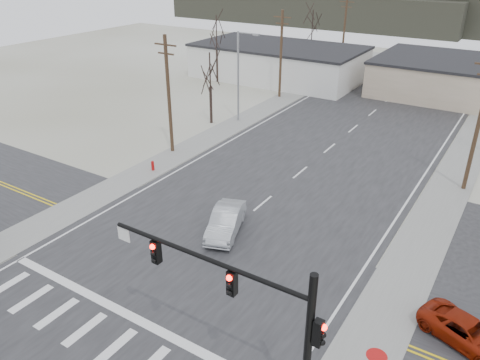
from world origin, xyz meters
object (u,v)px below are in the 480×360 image
object	(u,v)px
traffic_signal_mast	(259,315)
sedan_crossing	(226,221)
car_far_b	(429,61)
car_parked_red	(468,332)
car_far_a	(450,81)
fire_hydrant	(153,166)

from	to	relation	value
traffic_signal_mast	sedan_crossing	distance (m)	13.20
car_far_b	car_parked_red	distance (m)	58.97
car_parked_red	car_far_a	bearing A→B (deg)	32.57
car_parked_red	fire_hydrant	bearing A→B (deg)	96.78
traffic_signal_mast	fire_hydrant	bearing A→B (deg)	141.87
traffic_signal_mast	car_parked_red	world-z (taller)	traffic_signal_mast
car_far_b	car_parked_red	xyz separation A→B (m)	(14.38, -57.19, -0.20)
car_far_a	car_parked_red	bearing A→B (deg)	96.05
fire_hydrant	car_parked_red	xyz separation A→B (m)	(24.41, -6.29, 0.18)
sedan_crossing	car_far_b	distance (m)	55.34
car_far_b	fire_hydrant	bearing A→B (deg)	-99.09
sedan_crossing	car_parked_red	xyz separation A→B (m)	(14.33, -1.84, -0.19)
fire_hydrant	sedan_crossing	world-z (taller)	sedan_crossing
traffic_signal_mast	car_far_b	size ratio (longest dim) A/B	1.94
sedan_crossing	car_far_b	world-z (taller)	car_far_b
fire_hydrant	car_far_a	size ratio (longest dim) A/B	0.19
traffic_signal_mast	car_parked_red	distance (m)	10.90
car_far_a	car_parked_red	world-z (taller)	car_far_a
fire_hydrant	car_far_b	distance (m)	51.88
traffic_signal_mast	car_far_a	distance (m)	54.32
sedan_crossing	car_far_a	bearing A→B (deg)	63.73
traffic_signal_mast	sedan_crossing	world-z (taller)	traffic_signal_mast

